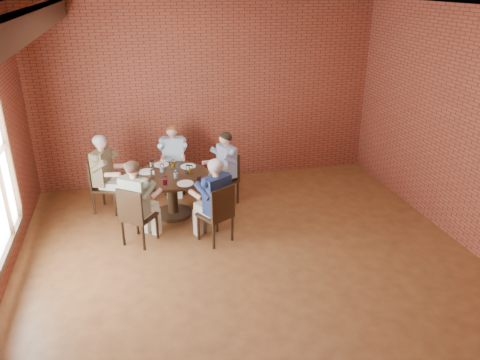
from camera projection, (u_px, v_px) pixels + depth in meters
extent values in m
plane|color=brown|center=(255.00, 273.00, 6.41)|extent=(7.00, 7.00, 0.00)
plane|color=white|center=(259.00, 10.00, 5.07)|extent=(7.00, 7.00, 0.00)
plane|color=brown|center=(208.00, 94.00, 8.86)|extent=(7.00, 0.00, 7.00)
cube|color=#311D10|center=(19.00, 28.00, 4.59)|extent=(0.22, 6.90, 0.26)
cube|color=#311D10|center=(4.00, 255.00, 5.89)|extent=(0.10, 2.16, 0.08)
cube|color=#311D10|center=(4.00, 144.00, 6.36)|extent=(0.10, 0.08, 2.20)
cylinder|color=#311D10|center=(174.00, 213.00, 7.99)|extent=(0.62, 0.62, 0.06)
cylinder|color=#311D10|center=(173.00, 196.00, 7.86)|extent=(0.18, 0.18, 0.64)
cylinder|color=#301E11|center=(171.00, 176.00, 7.72)|extent=(1.24, 1.24, 0.05)
cube|color=#311D10|center=(224.00, 180.00, 8.30)|extent=(0.51, 0.51, 0.04)
cube|color=#311D10|center=(233.00, 165.00, 8.29)|extent=(0.16, 0.40, 0.47)
cylinder|color=#311D10|center=(211.00, 190.00, 8.45)|extent=(0.04, 0.04, 0.41)
cylinder|color=#311D10|center=(220.00, 197.00, 8.17)|extent=(0.04, 0.04, 0.41)
cylinder|color=#311D10|center=(228.00, 186.00, 8.61)|extent=(0.04, 0.04, 0.41)
cylinder|color=#311D10|center=(238.00, 193.00, 8.34)|extent=(0.04, 0.04, 0.41)
cube|color=#311D10|center=(174.00, 170.00, 8.73)|extent=(0.46, 0.46, 0.04)
cube|color=#311D10|center=(174.00, 154.00, 8.79)|extent=(0.41, 0.09, 0.46)
cylinder|color=#311D10|center=(165.00, 185.00, 8.64)|extent=(0.04, 0.04, 0.41)
cylinder|color=#311D10|center=(184.00, 184.00, 8.67)|extent=(0.04, 0.04, 0.41)
cylinder|color=#311D10|center=(166.00, 178.00, 8.96)|extent=(0.04, 0.04, 0.41)
cylinder|color=#311D10|center=(184.00, 177.00, 8.99)|extent=(0.04, 0.04, 0.41)
cube|color=#311D10|center=(108.00, 188.00, 7.99)|extent=(0.57, 0.57, 0.04)
cube|color=#311D10|center=(95.00, 172.00, 7.92)|extent=(0.20, 0.42, 0.50)
cylinder|color=#311D10|center=(115.00, 205.00, 7.88)|extent=(0.04, 0.04, 0.41)
cylinder|color=#311D10|center=(124.00, 196.00, 8.23)|extent=(0.04, 0.04, 0.41)
cylinder|color=#311D10|center=(94.00, 203.00, 7.94)|extent=(0.04, 0.04, 0.41)
cylinder|color=#311D10|center=(103.00, 194.00, 8.28)|extent=(0.04, 0.04, 0.41)
cube|color=#311D10|center=(139.00, 217.00, 7.01)|extent=(0.60, 0.60, 0.04)
cube|color=#311D10|center=(130.00, 206.00, 6.75)|extent=(0.37, 0.29, 0.49)
cylinder|color=#311D10|center=(157.00, 227.00, 7.19)|extent=(0.04, 0.04, 0.41)
cylinder|color=#311D10|center=(137.00, 222.00, 7.32)|extent=(0.04, 0.04, 0.41)
cylinder|color=#311D10|center=(144.00, 238.00, 6.88)|extent=(0.04, 0.04, 0.41)
cylinder|color=#311D10|center=(123.00, 233.00, 7.01)|extent=(0.04, 0.04, 0.41)
cube|color=#311D10|center=(215.00, 215.00, 7.06)|extent=(0.58, 0.58, 0.04)
cube|color=#311D10|center=(223.00, 203.00, 6.83)|extent=(0.40, 0.24, 0.49)
cylinder|color=#311D10|center=(217.00, 220.00, 7.39)|extent=(0.04, 0.04, 0.41)
cylinder|color=#311D10|center=(198.00, 228.00, 7.16)|extent=(0.04, 0.04, 0.41)
cylinder|color=#311D10|center=(232.00, 228.00, 7.14)|extent=(0.04, 0.04, 0.41)
cylinder|color=#311D10|center=(214.00, 237.00, 6.91)|extent=(0.04, 0.04, 0.41)
cylinder|color=white|center=(188.00, 166.00, 8.01)|extent=(0.26, 0.26, 0.01)
cylinder|color=white|center=(161.00, 165.00, 8.09)|extent=(0.26, 0.26, 0.01)
cylinder|color=white|center=(147.00, 172.00, 7.80)|extent=(0.26, 0.26, 0.01)
cylinder|color=white|center=(185.00, 183.00, 7.34)|extent=(0.26, 0.26, 0.01)
cylinder|color=white|center=(188.00, 169.00, 7.73)|extent=(0.07, 0.07, 0.14)
cylinder|color=white|center=(173.00, 164.00, 7.95)|extent=(0.07, 0.07, 0.14)
cylinder|color=white|center=(152.00, 165.00, 7.90)|extent=(0.07, 0.07, 0.14)
cylinder|color=white|center=(162.00, 168.00, 7.77)|extent=(0.07, 0.07, 0.14)
cylinder|color=white|center=(153.00, 174.00, 7.54)|extent=(0.07, 0.07, 0.14)
cylinder|color=white|center=(165.00, 181.00, 7.29)|extent=(0.07, 0.07, 0.14)
cylinder|color=white|center=(176.00, 174.00, 7.53)|extent=(0.07, 0.07, 0.14)
cylinder|color=white|center=(191.00, 170.00, 7.71)|extent=(0.07, 0.07, 0.14)
cube|color=black|center=(199.00, 179.00, 7.52)|extent=(0.10, 0.15, 0.01)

